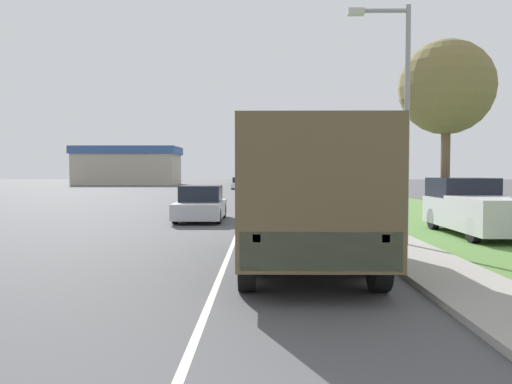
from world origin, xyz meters
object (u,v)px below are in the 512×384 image
object	(u,v)px
car_second_ahead	(273,192)
car_fourth_ahead	(240,184)
car_third_ahead	(269,185)
car_nearest_ahead	(201,205)
lamp_post	(399,101)
military_truck	(303,191)
pickup_truck	(476,208)

from	to	relation	value
car_second_ahead	car_fourth_ahead	world-z (taller)	car_second_ahead
car_fourth_ahead	car_second_ahead	bearing A→B (deg)	-82.27
car_third_ahead	car_fourth_ahead	xyz separation A→B (m)	(-3.34, 11.27, -0.11)
car_nearest_ahead	lamp_post	world-z (taller)	lamp_post
car_nearest_ahead	lamp_post	bearing A→B (deg)	-50.48
car_nearest_ahead	lamp_post	xyz separation A→B (m)	(6.29, -7.63, 3.31)
car_second_ahead	car_nearest_ahead	bearing A→B (deg)	-104.25
military_truck	car_third_ahead	world-z (taller)	military_truck
military_truck	pickup_truck	xyz separation A→B (m)	(6.18, 5.75, -0.79)
car_third_ahead	car_nearest_ahead	bearing A→B (deg)	-96.96
car_third_ahead	car_second_ahead	bearing A→B (deg)	-89.78
car_fourth_ahead	lamp_post	distance (m)	46.37
car_fourth_ahead	pickup_truck	world-z (taller)	pickup_truck
car_second_ahead	car_fourth_ahead	distance (m)	25.27
military_truck	pickup_truck	distance (m)	8.48
car_second_ahead	lamp_post	size ratio (longest dim) A/B	0.70
lamp_post	pickup_truck	bearing A→B (deg)	40.84
car_second_ahead	pickup_truck	bearing A→B (deg)	-70.45
car_second_ahead	pickup_truck	size ratio (longest dim) A/B	0.88
military_truck	car_nearest_ahead	distance (m)	11.07
military_truck	lamp_post	size ratio (longest dim) A/B	1.04
car_nearest_ahead	car_fourth_ahead	world-z (taller)	car_nearest_ahead
lamp_post	military_truck	bearing A→B (deg)	-134.69
car_third_ahead	lamp_post	size ratio (longest dim) A/B	0.62
lamp_post	car_fourth_ahead	bearing A→B (deg)	97.89
car_third_ahead	car_fourth_ahead	bearing A→B (deg)	106.53
car_fourth_ahead	pickup_truck	bearing A→B (deg)	-77.21
pickup_truck	car_fourth_ahead	bearing A→B (deg)	102.79
car_second_ahead	pickup_truck	distance (m)	18.94
car_third_ahead	military_truck	bearing A→B (deg)	-89.68
car_third_ahead	lamp_post	world-z (taller)	lamp_post
car_third_ahead	car_fourth_ahead	distance (m)	11.75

